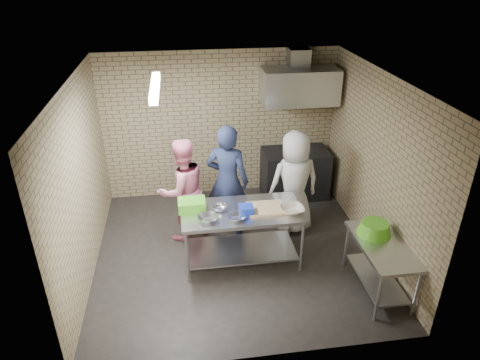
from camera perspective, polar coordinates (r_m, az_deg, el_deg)
name	(u,v)px	position (r m, az deg, el deg)	size (l,w,h in m)	color
floor	(235,252)	(6.83, -0.60, -9.42)	(4.20, 4.20, 0.00)	black
ceiling	(234,79)	(5.64, -0.73, 13.08)	(4.20, 4.20, 0.00)	black
back_wall	(220,125)	(7.94, -2.60, 7.20)	(4.20, 0.06, 2.70)	#9A8D60
front_wall	(262,263)	(4.44, 2.85, -10.85)	(4.20, 0.06, 2.70)	#9A8D60
left_wall	(81,184)	(6.23, -20.18, -0.56)	(0.06, 4.00, 2.70)	#9A8D60
right_wall	(376,165)	(6.69, 17.47, 1.87)	(0.06, 4.00, 2.70)	#9A8D60
prep_table	(242,235)	(6.44, 0.21, -7.27)	(1.73, 0.86, 0.86)	silver
side_counter	(379,267)	(6.23, 17.78, -10.81)	(0.60, 1.20, 0.75)	silver
stove	(295,173)	(8.22, 7.19, 0.88)	(1.20, 0.70, 0.90)	black
range_hood	(299,86)	(7.67, 7.83, 12.13)	(1.30, 0.60, 0.60)	silver
hood_duct	(299,58)	(7.71, 7.74, 15.66)	(0.35, 0.30, 0.30)	#A5A8AD
wall_shelf	(312,93)	(7.98, 9.49, 11.27)	(0.80, 0.20, 0.04)	#3F2B19
fluorescent_fixture	(155,87)	(5.61, -11.12, 11.88)	(0.10, 1.25, 0.08)	white
green_crate	(192,205)	(6.22, -6.36, -3.28)	(0.38, 0.29, 0.15)	#49B220
blue_tub	(246,210)	(6.09, 0.82, -3.95)	(0.19, 0.19, 0.12)	#1835BA
cutting_board	(266,208)	(6.23, 3.43, -3.73)	(0.53, 0.40, 0.03)	tan
mixing_bowl_a	(208,218)	(5.97, -4.27, -5.07)	(0.27, 0.27, 0.07)	#ADAEB4
mixing_bowl_b	(220,208)	(6.20, -2.61, -3.71)	(0.21, 0.21, 0.06)	#AFB0B6
mixing_bowl_c	(237,217)	(5.99, -0.43, -4.91)	(0.25, 0.25, 0.06)	#ACAFB3
ceramic_bowl	(292,210)	(6.18, 6.86, -3.88)	(0.33, 0.33, 0.08)	beige
green_basin	(374,228)	(6.14, 17.27, -6.06)	(0.46, 0.46, 0.17)	#59C626
bottle_red	(299,87)	(7.88, 7.78, 12.02)	(0.07, 0.07, 0.18)	#B22619
man_navy	(228,181)	(6.83, -1.65, -0.16)	(0.68, 0.45, 1.87)	#161937
woman_pink	(182,190)	(6.81, -7.58, -1.32)	(0.82, 0.64, 1.69)	pink
woman_white	(294,183)	(6.98, 7.12, -0.35)	(0.85, 0.55, 1.73)	silver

